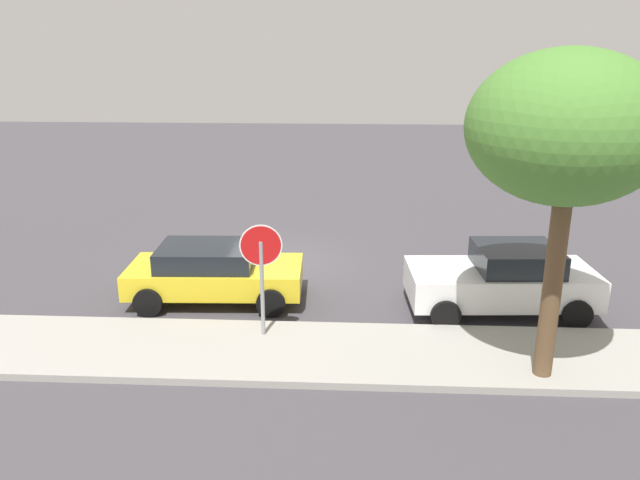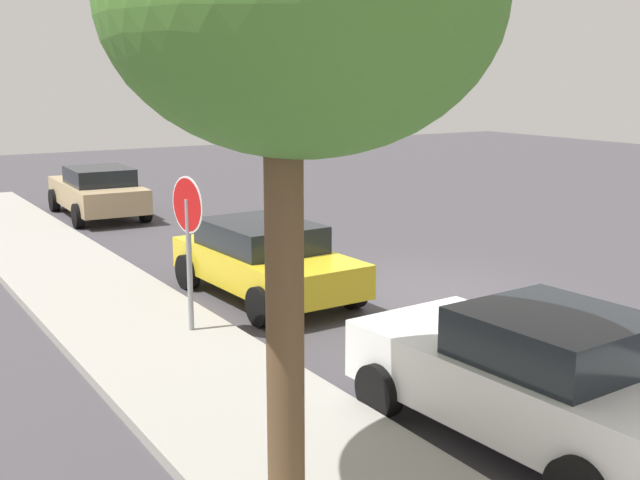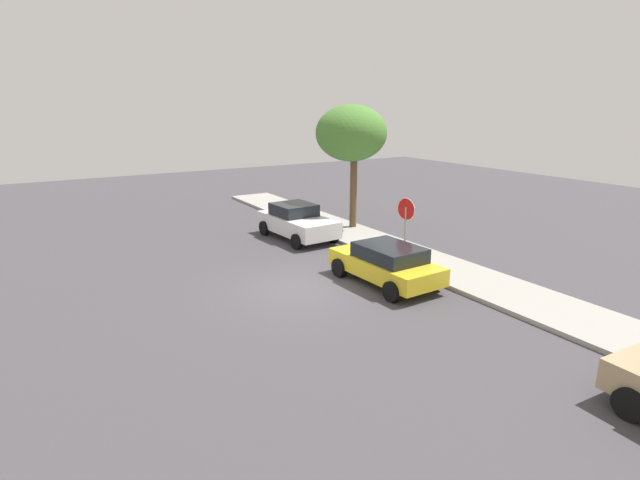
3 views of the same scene
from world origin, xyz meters
TOP-DOWN VIEW (x-y plane):
  - ground_plane at (0.00, 0.00)m, footprint 60.00×60.00m
  - sidewalk_curb at (0.00, 5.14)m, footprint 32.00×2.45m
  - stop_sign at (-0.34, 4.55)m, footprint 0.83×0.13m
  - parked_car_yellow at (1.09, 2.55)m, footprint 4.04×2.13m
  - parked_car_white at (-5.46, 2.81)m, footprint 4.15×2.25m
  - street_tree_near_corner at (-5.49, 5.64)m, footprint 3.21×3.21m

SIDE VIEW (x-z plane):
  - ground_plane at x=0.00m, z-range 0.00..0.00m
  - sidewalk_curb at x=0.00m, z-range 0.00..0.14m
  - parked_car_yellow at x=1.09m, z-range 0.04..1.37m
  - parked_car_white at x=-5.46m, z-range 0.00..1.51m
  - stop_sign at x=-0.34m, z-range 0.47..2.92m
  - street_tree_near_corner at x=-5.49m, z-range 1.57..7.30m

